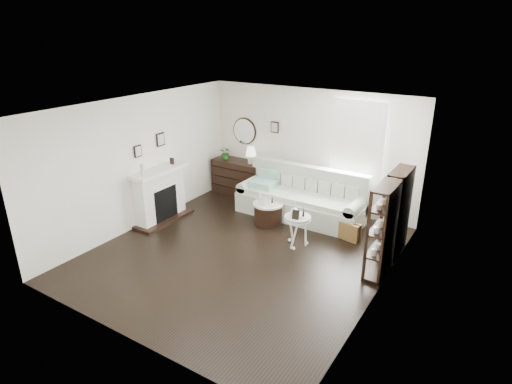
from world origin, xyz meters
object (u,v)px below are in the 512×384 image
Objects in this scene: drum_table at (268,213)px; sofa at (302,201)px; dresser at (238,177)px; pedestal_table at (298,219)px.

sofa is at bearing 57.71° from drum_table.
dresser is 3.00m from pedestal_table.
sofa is 0.84m from drum_table.
sofa is at bearing 113.11° from pedestal_table.
pedestal_table is at bearing -66.89° from sofa.
dresser reaches higher than pedestal_table.
pedestal_table reaches higher than drum_table.
sofa reaches higher than dresser.
sofa is 4.30× the size of drum_table.
drum_table is 1.06× the size of pedestal_table.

